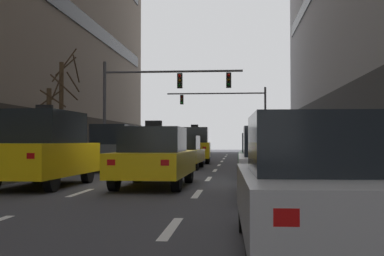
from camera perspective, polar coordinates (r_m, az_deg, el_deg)
name	(u,v)px	position (r m, az deg, el deg)	size (l,w,h in m)	color
ground_plane	(157,183)	(15.92, -4.00, -6.32)	(120.00, 120.00, 0.00)	#38383D
sidewalk_right	(367,183)	(16.19, 19.33, -5.91)	(3.82, 80.00, 0.14)	gray
lane_stripe_l1_s3	(81,193)	(13.36, -12.58, -7.20)	(0.16, 2.00, 0.01)	silver
lane_stripe_l1_s4	(124,178)	(18.16, -7.73, -5.69)	(0.16, 2.00, 0.01)	silver
lane_stripe_l1_s5	(149,170)	(23.05, -4.94, -4.80)	(0.16, 2.00, 0.01)	silver
lane_stripe_l1_s6	(165,165)	(27.98, -3.13, -4.21)	(0.16, 2.00, 0.01)	silver
lane_stripe_l1_s7	(176,161)	(32.93, -1.87, -3.80)	(0.16, 2.00, 0.01)	silver
lane_stripe_l1_s8	(184,158)	(37.90, -0.93, -3.49)	(0.16, 2.00, 0.01)	silver
lane_stripe_l1_s9	(190,156)	(42.87, -0.22, -3.26)	(0.16, 2.00, 0.01)	silver
lane_stripe_l1_s10	(195,155)	(47.85, 0.35, -3.07)	(0.16, 2.00, 0.01)	silver
lane_stripe_l2_s2	(171,228)	(7.84, -2.39, -11.34)	(0.16, 2.00, 0.01)	silver
lane_stripe_l2_s3	(197,194)	(12.77, 0.61, -7.51)	(0.16, 2.00, 0.01)	silver
lane_stripe_l2_s4	(209,179)	(17.74, 1.91, -5.81)	(0.16, 2.00, 0.01)	silver
lane_stripe_l2_s5	(215,170)	(22.72, 2.64, -4.85)	(0.16, 2.00, 0.01)	silver
lane_stripe_l2_s6	(219,165)	(27.71, 3.10, -4.24)	(0.16, 2.00, 0.01)	silver
lane_stripe_l2_s7	(222,161)	(32.70, 3.42, -3.82)	(0.16, 2.00, 0.01)	silver
lane_stripe_l2_s8	(224,159)	(37.69, 3.66, -3.50)	(0.16, 2.00, 0.01)	silver
lane_stripe_l2_s9	(226,156)	(42.69, 3.84, -3.26)	(0.16, 2.00, 0.01)	silver
lane_stripe_l2_s10	(227,155)	(47.68, 3.99, -3.07)	(0.16, 2.00, 0.01)	silver
taxi_driving_0	(183,152)	(24.09, -1.09, -2.80)	(1.90, 4.29, 1.76)	black
taxi_driving_1	(195,145)	(30.34, 0.30, -1.99)	(2.03, 4.50, 2.33)	black
taxi_driving_2	(44,149)	(15.27, -16.52, -2.32)	(2.09, 4.65, 2.40)	black
car_driving_3	(170,143)	(41.43, -2.49, -1.77)	(2.14, 4.74, 2.26)	black
taxi_driving_4	(155,157)	(14.72, -4.30, -3.36)	(2.03, 4.68, 1.93)	black
car_driving_5	(115,148)	(22.98, -8.81, -2.23)	(1.91, 4.33, 2.07)	black
car_parked_0	(320,186)	(6.12, 14.34, -6.42)	(1.95, 4.45, 1.65)	black
car_parked_1	(278,163)	(12.15, 9.77, -3.91)	(1.88, 4.48, 1.68)	black
car_parked_2	(264,156)	(18.25, 8.24, -3.19)	(1.90, 4.34, 1.61)	black
traffic_signal_0	(154,91)	(28.12, -4.36, 4.18)	(7.88, 0.35, 5.69)	#4C4C51
traffic_signal_1	(234,108)	(43.77, 4.79, 2.28)	(8.67, 0.35, 5.87)	#4C4C51
street_tree_1	(62,108)	(25.36, -14.58, 2.21)	(1.54, 1.57, 5.88)	#4C3823
street_tree_2	(50,122)	(23.78, -15.89, 0.62)	(2.02, 2.02, 4.36)	#4C3823
pedestrian_1	(300,144)	(30.80, 12.25, -1.83)	(0.45, 0.36, 1.71)	brown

